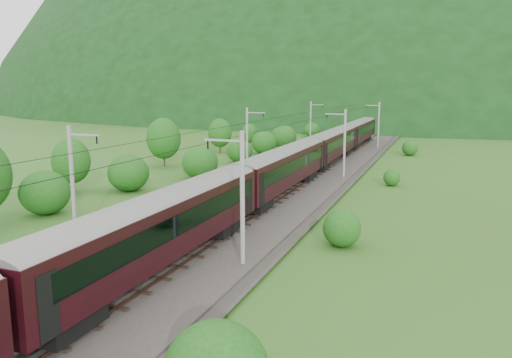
% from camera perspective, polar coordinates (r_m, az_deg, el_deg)
% --- Properties ---
extents(ground, '(600.00, 600.00, 0.00)m').
position_cam_1_polar(ground, '(33.34, -11.56, -8.61)').
color(ground, '#30561A').
rests_on(ground, ground).
extents(railbed, '(14.00, 220.00, 0.30)m').
position_cam_1_polar(railbed, '(41.71, -4.25, -4.35)').
color(railbed, '#38332D').
rests_on(railbed, ground).
extents(track_left, '(2.40, 220.00, 0.27)m').
position_cam_1_polar(track_left, '(42.69, -7.19, -3.75)').
color(track_left, '#552F24').
rests_on(track_left, railbed).
extents(track_right, '(2.40, 220.00, 0.27)m').
position_cam_1_polar(track_right, '(40.73, -1.18, -4.36)').
color(track_right, '#552F24').
rests_on(track_right, railbed).
extents(catenary_left, '(2.54, 192.28, 8.00)m').
position_cam_1_polar(catenary_left, '(63.29, -0.97, 4.71)').
color(catenary_left, gray).
rests_on(catenary_left, railbed).
extents(catenary_right, '(2.54, 192.28, 8.00)m').
position_cam_1_polar(catenary_right, '(59.90, 10.02, 4.24)').
color(catenary_right, gray).
rests_on(catenary_right, railbed).
extents(overhead_wires, '(4.83, 198.00, 0.03)m').
position_cam_1_polar(overhead_wires, '(40.51, -4.39, 5.20)').
color(overhead_wires, black).
rests_on(overhead_wires, ground).
extents(mountain_main, '(504.00, 360.00, 244.00)m').
position_cam_1_polar(mountain_main, '(287.27, 17.37, 7.75)').
color(mountain_main, black).
rests_on(mountain_main, ground).
extents(mountain_ridge, '(336.00, 280.00, 132.00)m').
position_cam_1_polar(mountain_ridge, '(354.32, -2.17, 8.61)').
color(mountain_ridge, black).
rests_on(mountain_ridge, ground).
extents(train, '(3.05, 167.90, 5.31)m').
position_cam_1_polar(train, '(48.87, 2.95, 1.97)').
color(train, black).
rests_on(train, ground).
extents(hazard_post_near, '(0.17, 0.17, 1.63)m').
position_cam_1_polar(hazard_post_near, '(61.68, 4.18, 1.37)').
color(hazard_post_near, red).
rests_on(hazard_post_near, railbed).
extents(hazard_post_far, '(0.15, 0.15, 1.43)m').
position_cam_1_polar(hazard_post_far, '(65.02, 5.67, 1.72)').
color(hazard_post_far, red).
rests_on(hazard_post_far, railbed).
extents(signal, '(0.26, 0.26, 2.34)m').
position_cam_1_polar(signal, '(74.82, 4.32, 3.38)').
color(signal, black).
rests_on(signal, railbed).
extents(vegetation_left, '(13.70, 145.37, 7.07)m').
position_cam_1_polar(vegetation_left, '(60.91, -10.55, 2.50)').
color(vegetation_left, '#184C14').
rests_on(vegetation_left, ground).
extents(vegetation_right, '(4.40, 99.22, 3.14)m').
position_cam_1_polar(vegetation_right, '(33.18, 9.69, -6.26)').
color(vegetation_right, '#184C14').
rests_on(vegetation_right, ground).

